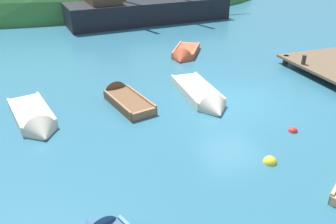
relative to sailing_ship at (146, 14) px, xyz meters
The scene contains 9 objects.
ground_plane 15.73m from the sailing_ship, 93.47° to the right, with size 120.00×120.00×0.00m, color #285B70.
shore_hill 13.94m from the sailing_ship, 113.47° to the left, with size 45.00×24.11×12.27m, color #387033.
sailing_ship is the anchor object (origin of this frame).
rowboat_center 9.56m from the sailing_ship, 93.39° to the right, with size 2.67×3.25×1.14m.
rowboat_outer_right 15.33m from the sailing_ship, 97.71° to the right, with size 1.30×3.94×1.16m.
rowboat_near_dock 15.07m from the sailing_ship, 109.94° to the right, with size 1.75×3.27×1.05m.
rowboat_outer_left 17.20m from the sailing_ship, 119.66° to the right, with size 1.87×3.59×1.13m.
buoy_yellow 19.87m from the sailing_ship, 95.81° to the right, with size 0.41×0.41×0.41m, color yellow.
buoy_red 18.49m from the sailing_ship, 90.60° to the right, with size 0.32×0.32×0.32m, color red.
Camera 1 is at (-6.63, -10.69, 5.87)m, focal length 35.85 mm.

